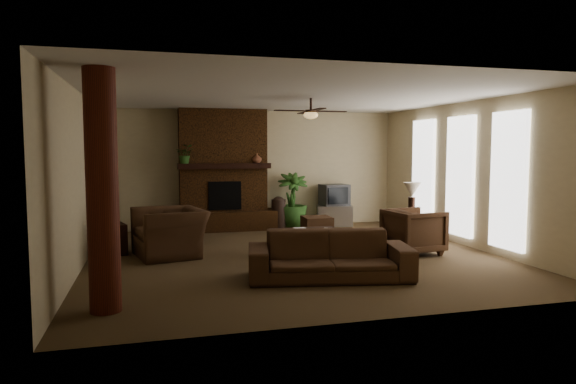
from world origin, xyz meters
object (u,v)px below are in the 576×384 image
object	(u,v)px
armchair_right	(414,229)
tv_stand	(335,215)
log_column	(102,192)
floor_vase	(279,211)
sofa	(330,248)
side_table_left	(110,239)
floor_plant	(292,212)
lamp_left	(109,199)
coffee_table	(306,233)
armchair_left	(170,224)
ottoman	(317,226)
lamp_right	(412,192)
side_table_right	(409,227)

from	to	relation	value
armchair_right	tv_stand	size ratio (longest dim) A/B	1.06
log_column	floor_vase	xyz separation A→B (m)	(3.42, 5.40, -0.97)
sofa	tv_stand	world-z (taller)	sofa
armchair_right	floor_vase	bearing A→B (deg)	18.62
sofa	tv_stand	distance (m)	5.17
sofa	side_table_left	world-z (taller)	sofa
floor_plant	lamp_left	distance (m)	4.56
armchair_right	lamp_left	bearing A→B (deg)	68.26
coffee_table	tv_stand	size ratio (longest dim) A/B	1.41
log_column	armchair_right	world-z (taller)	log_column
armchair_right	floor_vase	size ratio (longest dim) A/B	1.17
armchair_left	lamp_left	size ratio (longest dim) A/B	1.97
armchair_right	ottoman	distance (m)	2.61
armchair_left	ottoman	xyz separation A→B (m)	(3.20, 1.39, -0.36)
log_column	floor_vase	size ratio (longest dim) A/B	3.64
floor_vase	lamp_right	bearing A→B (deg)	-43.94
armchair_left	floor_vase	size ratio (longest dim) A/B	1.66
coffee_table	side_table_right	size ratio (longest dim) A/B	2.18
armchair_left	side_table_left	bearing A→B (deg)	-121.21
side_table_right	coffee_table	bearing A→B (deg)	-163.30
sofa	side_table_left	xyz separation A→B (m)	(-3.22, 2.61, -0.18)
floor_plant	side_table_left	world-z (taller)	floor_plant
armchair_left	floor_plant	xyz separation A→B (m)	(2.95, 2.51, -0.19)
log_column	ottoman	xyz separation A→B (m)	(4.03, 4.38, -1.20)
sofa	coffee_table	world-z (taller)	sofa
side_table_right	floor_vase	bearing A→B (deg)	136.64
tv_stand	lamp_left	distance (m)	5.59
ottoman	side_table_right	bearing A→B (deg)	-33.97
armchair_right	ottoman	world-z (taller)	armchair_right
log_column	armchair_left	distance (m)	3.22
floor_vase	floor_plant	bearing A→B (deg)	15.15
lamp_left	sofa	bearing A→B (deg)	-39.16
log_column	coffee_table	distance (m)	4.21
tv_stand	side_table_left	bearing A→B (deg)	-142.30
tv_stand	floor_plant	bearing A→B (deg)	-163.17
log_column	lamp_right	distance (m)	6.55
floor_vase	lamp_left	world-z (taller)	lamp_left
armchair_right	ottoman	bearing A→B (deg)	16.40
lamp_left	armchair_left	bearing A→B (deg)	-19.32
ottoman	lamp_right	size ratio (longest dim) A/B	0.92
armchair_left	side_table_right	bearing A→B (deg)	80.50
armchair_left	side_table_right	xyz separation A→B (m)	(4.85, 0.27, -0.28)
floor_vase	side_table_right	xyz separation A→B (m)	(2.26, -2.14, -0.16)
floor_plant	sofa	bearing A→B (deg)	-99.00
log_column	side_table_left	size ratio (longest dim) A/B	5.09
sofa	lamp_left	distance (m)	4.19
log_column	armchair_right	bearing A→B (deg)	21.49
ottoman	armchair_right	bearing A→B (deg)	-66.22
armchair_right	floor_vase	distance (m)	3.78
coffee_table	ottoman	world-z (taller)	coffee_table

